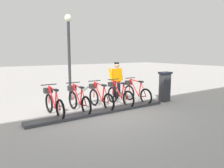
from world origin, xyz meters
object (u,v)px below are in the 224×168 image
payment_kiosk (165,86)px  bike_docked_4 (53,103)px  bike_docked_2 (100,97)px  worker_near_rack (117,79)px  lamp_post (69,44)px  bike_docked_0 (136,92)px  bike_docked_3 (78,100)px  bike_docked_1 (119,94)px

payment_kiosk → bike_docked_4: (0.57, 4.68, -0.24)m
bike_docked_2 → worker_near_rack: worker_near_rack is taller
payment_kiosk → lamp_post: (2.49, 3.30, 1.77)m
bike_docked_0 → bike_docked_4: bearing=90.0°
payment_kiosk → worker_near_rack: (1.56, 1.43, 0.24)m
bike_docked_3 → lamp_post: 2.82m
bike_docked_2 → bike_docked_3: 0.89m
bike_docked_0 → payment_kiosk: bearing=-117.0°
payment_kiosk → lamp_post: 4.49m
bike_docked_1 → worker_near_rack: 1.24m
payment_kiosk → bike_docked_2: 2.97m
bike_docked_4 → lamp_post: (1.91, -1.38, 2.01)m
bike_docked_4 → payment_kiosk: bearing=-97.0°
worker_near_rack → lamp_post: size_ratio=0.45×
bike_docked_0 → bike_docked_1: (0.00, 0.89, 0.00)m
bike_docked_2 → bike_docked_3: (0.00, 0.89, 0.00)m
payment_kiosk → bike_docked_3: payment_kiosk is taller
bike_docked_1 → worker_near_rack: size_ratio=1.04×
bike_docked_4 → worker_near_rack: 3.43m
bike_docked_0 → bike_docked_3: 2.67m
bike_docked_2 → bike_docked_4: size_ratio=1.00×
bike_docked_0 → bike_docked_2: size_ratio=1.00×
bike_docked_3 → lamp_post: bearing=-14.5°
worker_near_rack → payment_kiosk: bearing=-137.5°
lamp_post → bike_docked_4: bearing=144.1°
bike_docked_4 → worker_near_rack: worker_near_rack is taller
bike_docked_0 → worker_near_rack: size_ratio=1.04×
payment_kiosk → lamp_post: bearing=53.0°
bike_docked_4 → lamp_post: lamp_post is taller
bike_docked_0 → lamp_post: 3.53m
bike_docked_2 → bike_docked_0: bearing=-90.0°
bike_docked_2 → bike_docked_3: bearing=90.0°
payment_kiosk → worker_near_rack: 2.13m
bike_docked_3 → worker_near_rack: worker_near_rack is taller
bike_docked_1 → lamp_post: (1.91, 1.29, 2.01)m
payment_kiosk → bike_docked_3: 3.84m
bike_docked_0 → lamp_post: (1.91, 2.18, 2.01)m
payment_kiosk → bike_docked_0: (0.57, 1.12, -0.24)m
bike_docked_2 → bike_docked_3: size_ratio=1.00×
payment_kiosk → bike_docked_3: size_ratio=0.74×
payment_kiosk → worker_near_rack: worker_near_rack is taller
payment_kiosk → worker_near_rack: bearing=42.5°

